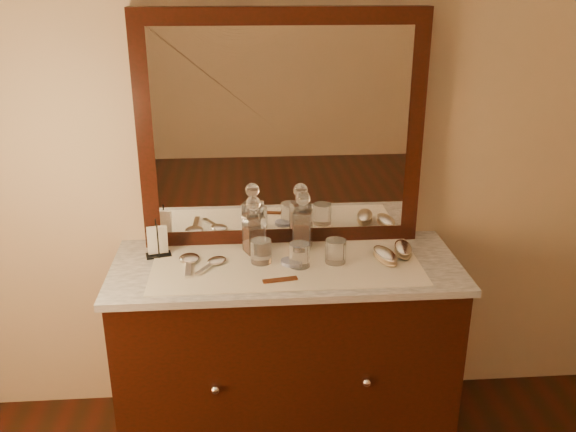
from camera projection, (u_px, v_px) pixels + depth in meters
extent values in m
plane|color=tan|center=(281.00, 117.00, 2.62)|extent=(4.50, 4.50, 0.00)
cube|color=black|center=(286.00, 354.00, 2.71)|extent=(1.40, 0.55, 0.82)
cube|color=black|center=(286.00, 422.00, 2.84)|extent=(1.46, 0.59, 0.08)
sphere|color=silver|center=(215.00, 390.00, 2.41)|extent=(0.04, 0.04, 0.04)
sphere|color=silver|center=(367.00, 382.00, 2.45)|extent=(0.04, 0.04, 0.04)
cube|color=white|center=(286.00, 267.00, 2.55)|extent=(1.44, 0.59, 0.03)
cube|color=black|center=(282.00, 131.00, 2.59)|extent=(1.20, 0.08, 1.00)
cube|color=white|center=(282.00, 133.00, 2.56)|extent=(1.06, 0.01, 0.86)
cube|color=white|center=(286.00, 265.00, 2.53)|extent=(1.10, 0.45, 0.00)
cylinder|color=silver|center=(291.00, 262.00, 2.54)|extent=(0.08, 0.08, 0.01)
cube|color=brown|center=(280.00, 280.00, 2.39)|extent=(0.14, 0.05, 0.01)
cube|color=black|center=(159.00, 255.00, 2.62)|extent=(0.12, 0.08, 0.01)
cylinder|color=black|center=(158.00, 242.00, 2.56)|extent=(0.01, 0.01, 0.16)
cylinder|color=black|center=(157.00, 236.00, 2.62)|extent=(0.01, 0.01, 0.16)
cube|color=white|center=(157.00, 240.00, 2.59)|extent=(0.09, 0.05, 0.13)
cube|color=brown|center=(254.00, 239.00, 2.63)|extent=(0.08, 0.08, 0.11)
cube|color=white|center=(254.00, 234.00, 2.62)|extent=(0.10, 0.10, 0.16)
cylinder|color=white|center=(253.00, 213.00, 2.58)|extent=(0.04, 0.04, 0.03)
sphere|color=white|center=(253.00, 203.00, 2.57)|extent=(0.08, 0.08, 0.06)
cube|color=brown|center=(303.00, 235.00, 2.67)|extent=(0.08, 0.08, 0.12)
cube|color=white|center=(303.00, 229.00, 2.66)|extent=(0.09, 0.09, 0.17)
cylinder|color=white|center=(303.00, 208.00, 2.63)|extent=(0.04, 0.04, 0.03)
sphere|color=white|center=(303.00, 198.00, 2.61)|extent=(0.08, 0.08, 0.06)
ellipsoid|color=tan|center=(385.00, 258.00, 2.56)|extent=(0.11, 0.18, 0.03)
ellipsoid|color=silver|center=(385.00, 254.00, 2.55)|extent=(0.11, 0.18, 0.03)
ellipsoid|color=tan|center=(403.00, 252.00, 2.62)|extent=(0.09, 0.17, 0.02)
ellipsoid|color=silver|center=(403.00, 247.00, 2.61)|extent=(0.09, 0.17, 0.02)
ellipsoid|color=silver|center=(189.00, 258.00, 2.56)|extent=(0.09, 0.11, 0.02)
cube|color=silver|center=(188.00, 269.00, 2.47)|extent=(0.03, 0.14, 0.01)
ellipsoid|color=silver|center=(217.00, 261.00, 2.54)|extent=(0.11, 0.12, 0.02)
cube|color=silver|center=(205.00, 269.00, 2.48)|extent=(0.08, 0.11, 0.01)
cylinder|color=white|center=(261.00, 251.00, 2.53)|extent=(0.09, 0.09, 0.10)
cylinder|color=white|center=(300.00, 255.00, 2.50)|extent=(0.09, 0.09, 0.10)
cylinder|color=white|center=(336.00, 251.00, 2.53)|extent=(0.09, 0.09, 0.10)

